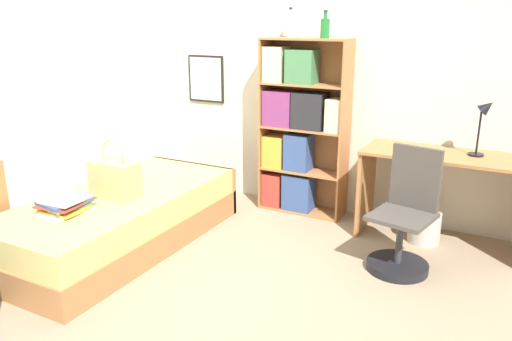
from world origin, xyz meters
The scene contains 12 objects.
ground_plane centered at (0.00, 0.00, 0.00)m, with size 14.00×14.00×0.00m, color gray.
wall_back centered at (0.00, 1.60, 1.30)m, with size 10.00×0.09×2.60m.
bed centered at (-0.64, 0.02, 0.22)m, with size 0.97×2.10×0.45m.
handbag centered at (-0.61, -0.05, 0.60)m, with size 0.38×0.21×0.47m.
book_stack_on_bed centered at (-0.70, -0.48, 0.50)m, with size 0.33×0.39×0.11m.
bookcase centered at (0.31, 1.41, 0.80)m, with size 0.82×0.29×1.64m.
bottle_green centered at (0.21, 1.44, 1.74)m, with size 0.07×0.07×0.26m.
bottle_brown centered at (0.56, 1.39, 1.73)m, with size 0.08×0.08×0.23m.
desk centered at (1.66, 1.29, 0.54)m, with size 1.29×0.54×0.77m.
desk_lamp centered at (1.90, 1.34, 1.08)m, with size 0.17×0.12×0.46m.
desk_chair centered at (1.49, 0.68, 0.29)m, with size 0.49×0.49×0.91m.
waste_bin centered at (1.56, 1.23, 0.13)m, with size 0.26×0.26×0.26m.
Camera 1 is at (2.13, -2.83, 1.80)m, focal length 35.00 mm.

